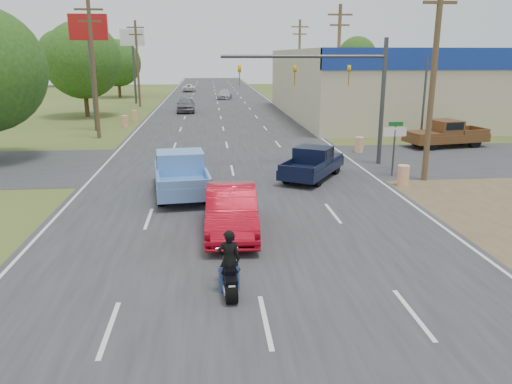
{
  "coord_description": "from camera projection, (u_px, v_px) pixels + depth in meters",
  "views": [
    {
      "loc": [
        -1.21,
        -10.44,
        6.07
      ],
      "look_at": [
        0.42,
        6.83,
        1.3
      ],
      "focal_mm": 35.0,
      "sensor_mm": 36.0,
      "label": 1
    }
  ],
  "objects": [
    {
      "name": "dirt_verge",
      "position": [
        484.0,
        195.0,
        22.34
      ],
      "size": [
        8.0,
        18.0,
        0.01
      ],
      "primitive_type": "cube",
      "color": "brown",
      "rests_on": "ground"
    },
    {
      "name": "distant_car_white",
      "position": [
        189.0,
        88.0,
        85.44
      ],
      "size": [
        2.25,
        4.55,
        1.24
      ],
      "primitive_type": "imported",
      "rotation": [
        0.0,
        0.0,
        3.1
      ],
      "color": "white",
      "rests_on": "ground"
    },
    {
      "name": "tree_6",
      "position": [
        61.0,
        53.0,
        98.47
      ],
      "size": [
        8.82,
        8.82,
        10.92
      ],
      "color": "#422D19",
      "rests_on": "ground"
    },
    {
      "name": "rider",
      "position": [
        229.0,
        264.0,
        12.97
      ],
      "size": [
        0.62,
        0.42,
        1.66
      ],
      "primitive_type": "imported",
      "rotation": [
        0.0,
        0.0,
        3.19
      ],
      "color": "black",
      "rests_on": "ground"
    },
    {
      "name": "red_convertible",
      "position": [
        231.0,
        211.0,
        17.42
      ],
      "size": [
        1.88,
        5.02,
        1.64
      ],
      "primitive_type": "imported",
      "rotation": [
        0.0,
        0.0,
        -0.03
      ],
      "color": "#A80717",
      "rests_on": "ground"
    },
    {
      "name": "barrel_3",
      "position": [
        135.0,
        116.0,
        47.33
      ],
      "size": [
        0.56,
        0.56,
        1.0
      ],
      "primitive_type": "cylinder",
      "color": "orange",
      "rests_on": "ground"
    },
    {
      "name": "main_road",
      "position": [
        221.0,
        117.0,
        50.13
      ],
      "size": [
        15.0,
        180.0,
        0.02
      ],
      "primitive_type": "cube",
      "color": "#2D2D30",
      "rests_on": "ground"
    },
    {
      "name": "street_name_sign",
      "position": [
        395.0,
        140.0,
        26.99
      ],
      "size": [
        0.8,
        0.08,
        2.61
      ],
      "color": "#3F3F44",
      "rests_on": "ground"
    },
    {
      "name": "barrel_0",
      "position": [
        403.0,
        176.0,
        23.85
      ],
      "size": [
        0.56,
        0.56,
        1.0
      ],
      "primitive_type": "cylinder",
      "color": "orange",
      "rests_on": "ground"
    },
    {
      "name": "utility_pole_2",
      "position": [
        338.0,
        65.0,
        40.95
      ],
      "size": [
        2.0,
        0.28,
        10.0
      ],
      "color": "#4C3823",
      "rests_on": "ground"
    },
    {
      "name": "navy_pickup",
      "position": [
        313.0,
        162.0,
        25.28
      ],
      "size": [
        4.12,
        5.13,
        1.61
      ],
      "rotation": [
        0.0,
        0.0,
        -0.55
      ],
      "color": "black",
      "rests_on": "ground"
    },
    {
      "name": "cross_road",
      "position": [
        231.0,
        163.0,
        29.01
      ],
      "size": [
        120.0,
        10.0,
        0.02
      ],
      "primitive_type": "cube",
      "color": "#2D2D30",
      "rests_on": "ground"
    },
    {
      "name": "distant_car_silver",
      "position": [
        225.0,
        94.0,
        71.25
      ],
      "size": [
        2.48,
        4.68,
        1.29
      ],
      "primitive_type": "imported",
      "rotation": [
        0.0,
        0.0,
        -0.16
      ],
      "color": "#B6B7BC",
      "rests_on": "ground"
    },
    {
      "name": "pole_sign_left_near",
      "position": [
        89.0,
        41.0,
        39.6
      ],
      "size": [
        3.0,
        0.35,
        9.2
      ],
      "color": "#3F3F44",
      "rests_on": "ground"
    },
    {
      "name": "ground",
      "position": [
        265.0,
        322.0,
        11.74
      ],
      "size": [
        200.0,
        200.0,
        0.0
      ],
      "primitive_type": "plane",
      "color": "#3E4B1E",
      "rests_on": "ground"
    },
    {
      "name": "barrel_2",
      "position": [
        125.0,
        121.0,
        43.47
      ],
      "size": [
        0.56,
        0.56,
        1.0
      ],
      "primitive_type": "cylinder",
      "color": "orange",
      "rests_on": "ground"
    },
    {
      "name": "tree_2",
      "position": [
        118.0,
        63.0,
        72.48
      ],
      "size": [
        6.72,
        6.72,
        8.32
      ],
      "color": "#422D19",
      "rests_on": "ground"
    },
    {
      "name": "tree_1",
      "position": [
        83.0,
        60.0,
        49.34
      ],
      "size": [
        7.56,
        7.56,
        9.36
      ],
      "color": "#422D19",
      "rests_on": "ground"
    },
    {
      "name": "tree_5",
      "position": [
        357.0,
        56.0,
        104.1
      ],
      "size": [
        7.98,
        7.98,
        9.88
      ],
      "color": "#422D19",
      "rests_on": "ground"
    },
    {
      "name": "utility_pole_1",
      "position": [
        434.0,
        71.0,
        23.67
      ],
      "size": [
        2.0,
        0.28,
        10.0
      ],
      "color": "#4C3823",
      "rests_on": "ground"
    },
    {
      "name": "signal_mast",
      "position": [
        336.0,
        79.0,
        27.31
      ],
      "size": [
        9.12,
        0.4,
        7.0
      ],
      "color": "#3F3F44",
      "rests_on": "ground"
    },
    {
      "name": "barrel_1",
      "position": [
        359.0,
        145.0,
        32.05
      ],
      "size": [
        0.56,
        0.56,
        1.0
      ],
      "primitive_type": "cylinder",
      "color": "orange",
      "rests_on": "ground"
    },
    {
      "name": "pole_sign_left_far",
      "position": [
        133.0,
        46.0,
        62.63
      ],
      "size": [
        3.0,
        0.35,
        9.2
      ],
      "color": "#3F3F44",
      "rests_on": "ground"
    },
    {
      "name": "brown_pickup",
      "position": [
        445.0,
        133.0,
        33.85
      ],
      "size": [
        5.84,
        3.14,
        1.84
      ],
      "rotation": [
        0.0,
        0.0,
        1.76
      ],
      "color": "black",
      "rests_on": "ground"
    },
    {
      "name": "distant_car_grey",
      "position": [
        186.0,
        105.0,
        54.57
      ],
      "size": [
        2.04,
        4.85,
        1.64
      ],
      "primitive_type": "imported",
      "rotation": [
        0.0,
        0.0,
        0.02
      ],
      "color": "slate",
      "rests_on": "ground"
    },
    {
      "name": "utility_pole_6",
      "position": [
        137.0,
        62.0,
        59.38
      ],
      "size": [
        2.0,
        0.28,
        10.0
      ],
      "color": "#4C3823",
      "rests_on": "ground"
    },
    {
      "name": "utility_pole_3",
      "position": [
        299.0,
        62.0,
        58.23
      ],
      "size": [
        2.0,
        0.28,
        10.0
      ],
      "color": "#4C3823",
      "rests_on": "ground"
    },
    {
      "name": "utility_pole_5",
      "position": [
        93.0,
        66.0,
        36.34
      ],
      "size": [
        2.0,
        0.28,
        10.0
      ],
      "color": "#4C3823",
      "rests_on": "ground"
    },
    {
      "name": "blue_pickup",
      "position": [
        181.0,
        172.0,
        22.5
      ],
      "size": [
        2.86,
        6.01,
        1.92
      ],
      "rotation": [
        0.0,
        0.0,
        0.11
      ],
      "color": "black",
      "rests_on": "ground"
    },
    {
      "name": "motorcycle",
      "position": [
        229.0,
        278.0,
        13.03
      ],
      "size": [
        0.61,
        2.0,
        1.01
      ],
      "rotation": [
        0.0,
        0.0,
        0.05
      ],
      "color": "black",
      "rests_on": "ground"
    },
    {
      "name": "lane_sign",
      "position": [
        394.0,
        140.0,
        25.42
      ],
      "size": [
        1.2,
        0.08,
        2.52
      ],
      "color": "#3F3F44",
      "rests_on": "ground"
    }
  ]
}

